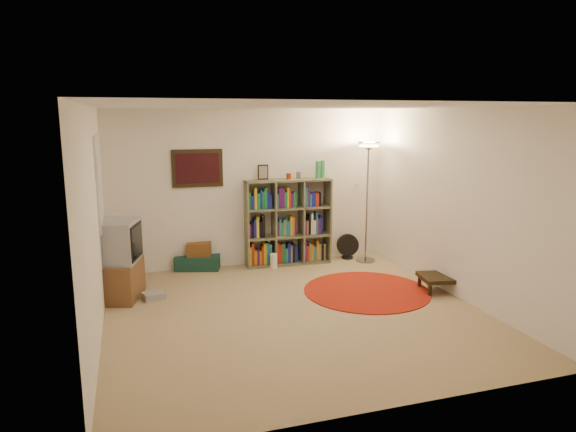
{
  "coord_description": "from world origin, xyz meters",
  "views": [
    {
      "loc": [
        -1.87,
        -5.7,
        2.39
      ],
      "look_at": [
        0.1,
        0.6,
        1.1
      ],
      "focal_mm": 32.0,
      "sensor_mm": 36.0,
      "label": 1
    }
  ],
  "objects_px": {
    "floor_lamp": "(368,163)",
    "tv_stand": "(118,261)",
    "side_table": "(439,278)",
    "bookshelf": "(286,223)",
    "suitcase": "(198,261)",
    "floor_fan": "(348,246)"
  },
  "relations": [
    {
      "from": "tv_stand",
      "to": "side_table",
      "type": "height_order",
      "value": "tv_stand"
    },
    {
      "from": "bookshelf",
      "to": "tv_stand",
      "type": "bearing_deg",
      "value": -158.02
    },
    {
      "from": "bookshelf",
      "to": "side_table",
      "type": "distance_m",
      "value": 2.57
    },
    {
      "from": "floor_lamp",
      "to": "side_table",
      "type": "height_order",
      "value": "floor_lamp"
    },
    {
      "from": "suitcase",
      "to": "side_table",
      "type": "height_order",
      "value": "side_table"
    },
    {
      "from": "bookshelf",
      "to": "floor_fan",
      "type": "xyz_separation_m",
      "value": [
        1.07,
        -0.06,
        -0.46
      ]
    },
    {
      "from": "suitcase",
      "to": "tv_stand",
      "type": "bearing_deg",
      "value": -121.49
    },
    {
      "from": "tv_stand",
      "to": "floor_fan",
      "type": "bearing_deg",
      "value": 29.03
    },
    {
      "from": "floor_fan",
      "to": "bookshelf",
      "type": "bearing_deg",
      "value": -166.41
    },
    {
      "from": "floor_lamp",
      "to": "tv_stand",
      "type": "xyz_separation_m",
      "value": [
        -3.9,
        -0.65,
        -1.14
      ]
    },
    {
      "from": "floor_fan",
      "to": "suitcase",
      "type": "xyz_separation_m",
      "value": [
        -2.5,
        0.19,
        -0.1
      ]
    },
    {
      "from": "bookshelf",
      "to": "floor_lamp",
      "type": "relative_size",
      "value": 0.84
    },
    {
      "from": "floor_fan",
      "to": "tv_stand",
      "type": "relative_size",
      "value": 0.4
    },
    {
      "from": "side_table",
      "to": "bookshelf",
      "type": "bearing_deg",
      "value": 129.46
    },
    {
      "from": "suitcase",
      "to": "side_table",
      "type": "bearing_deg",
      "value": -18.43
    },
    {
      "from": "floor_fan",
      "to": "side_table",
      "type": "relative_size",
      "value": 0.75
    },
    {
      "from": "suitcase",
      "to": "bookshelf",
      "type": "bearing_deg",
      "value": 10.59
    },
    {
      "from": "bookshelf",
      "to": "suitcase",
      "type": "height_order",
      "value": "bookshelf"
    },
    {
      "from": "floor_fan",
      "to": "suitcase",
      "type": "bearing_deg",
      "value": -167.78
    },
    {
      "from": "side_table",
      "to": "suitcase",
      "type": "bearing_deg",
      "value": 145.51
    },
    {
      "from": "floor_fan",
      "to": "suitcase",
      "type": "distance_m",
      "value": 2.51
    },
    {
      "from": "bookshelf",
      "to": "suitcase",
      "type": "relative_size",
      "value": 2.14
    }
  ]
}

